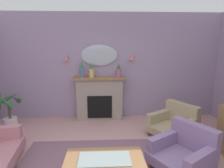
# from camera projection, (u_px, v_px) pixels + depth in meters

# --- Properties ---
(wall_back) EXTENTS (6.93, 0.10, 2.81)m
(wall_back) POSITION_uv_depth(u_px,v_px,m) (108.00, 67.00, 5.04)
(wall_back) COLOR #9E8CA8
(wall_back) RESTS_ON ground
(fireplace) EXTENTS (1.36, 0.36, 1.16)m
(fireplace) POSITION_uv_depth(u_px,v_px,m) (100.00, 99.00, 4.98)
(fireplace) COLOR gray
(fireplace) RESTS_ON ground
(mantel_vase_right) EXTENTS (0.10, 0.10, 0.42)m
(mantel_vase_right) POSITION_uv_depth(u_px,v_px,m) (82.00, 69.00, 4.77)
(mantel_vase_right) COLOR #4C7093
(mantel_vase_right) RESTS_ON fireplace
(mantel_vase_centre) EXTENTS (0.14, 0.14, 0.38)m
(mantel_vase_centre) POSITION_uv_depth(u_px,v_px,m) (92.00, 71.00, 4.79)
(mantel_vase_centre) COLOR tan
(mantel_vase_centre) RESTS_ON fireplace
(mantel_vase_left) EXTENTS (0.13, 0.13, 0.37)m
(mantel_vase_left) POSITION_uv_depth(u_px,v_px,m) (119.00, 71.00, 4.82)
(mantel_vase_left) COLOR #9E6084
(mantel_vase_left) RESTS_ON fireplace
(wall_mirror) EXTENTS (0.96, 0.06, 0.56)m
(wall_mirror) POSITION_uv_depth(u_px,v_px,m) (99.00, 55.00, 4.89)
(wall_mirror) COLOR #B2BCC6
(wall_sconce_left) EXTENTS (0.14, 0.14, 0.14)m
(wall_sconce_left) POSITION_uv_depth(u_px,v_px,m) (66.00, 57.00, 4.81)
(wall_sconce_left) COLOR #D17066
(wall_sconce_right) EXTENTS (0.14, 0.14, 0.14)m
(wall_sconce_right) POSITION_uv_depth(u_px,v_px,m) (132.00, 57.00, 4.89)
(wall_sconce_right) COLOR #D17066
(coffee_table) EXTENTS (1.10, 0.60, 0.45)m
(coffee_table) POSITION_uv_depth(u_px,v_px,m) (105.00, 163.00, 2.57)
(coffee_table) COLOR olive
(coffee_table) RESTS_ON ground
(armchair_beside_couch) EXTENTS (1.12, 1.11, 0.71)m
(armchair_beside_couch) POSITION_uv_depth(u_px,v_px,m) (184.00, 151.00, 3.00)
(armchair_beside_couch) COLOR gray
(armchair_beside_couch) RESTS_ON ground
(armchair_by_coffee_table) EXTENTS (1.12, 1.11, 0.71)m
(armchair_by_coffee_table) POSITION_uv_depth(u_px,v_px,m) (174.00, 123.00, 4.07)
(armchair_by_coffee_table) COLOR tan
(armchair_by_coffee_table) RESTS_ON ground
(potted_plant_corner_palm) EXTENTS (0.53, 0.52, 0.94)m
(potted_plant_corner_palm) POSITION_uv_depth(u_px,v_px,m) (9.00, 112.00, 4.39)
(potted_plant_corner_palm) COLOR silver
(potted_plant_corner_palm) RESTS_ON ground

